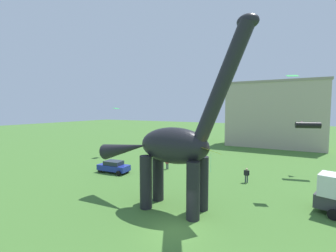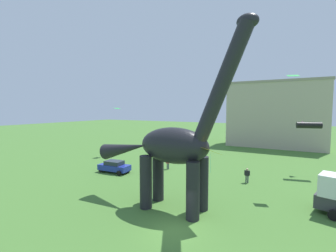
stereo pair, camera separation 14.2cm
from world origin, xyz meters
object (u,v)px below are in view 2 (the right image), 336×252
at_px(parked_sedan_left, 114,166).
at_px(kite_near_low, 308,125).
at_px(kite_drifting, 211,151).
at_px(person_watching_child, 168,162).
at_px(dinosaur_sculpture, 173,145).
at_px(kite_high_right, 293,76).
at_px(person_photographer, 247,174).
at_px(kite_far_left, 117,108).

bearing_deg(parked_sedan_left, kite_near_low, 21.88).
height_order(parked_sedan_left, kite_near_low, kite_near_low).
bearing_deg(kite_drifting, person_watching_child, 130.99).
distance_m(dinosaur_sculpture, kite_near_low, 19.76).
xyz_separation_m(person_watching_child, kite_drifting, (9.97, -11.48, 4.31)).
bearing_deg(person_watching_child, parked_sedan_left, 109.63).
bearing_deg(parked_sedan_left, person_watching_child, 37.43).
bearing_deg(kite_drifting, kite_near_low, 69.00).
bearing_deg(kite_high_right, dinosaur_sculpture, -131.66).
distance_m(person_watching_child, person_photographer, 10.75).
bearing_deg(person_watching_child, dinosaur_sculpture, -171.14).
bearing_deg(kite_high_right, kite_far_left, 168.70).
distance_m(kite_drifting, kite_far_left, 27.77).
bearing_deg(kite_high_right, person_watching_child, 174.83).
height_order(person_watching_child, kite_near_low, kite_near_low).
height_order(kite_drifting, kite_far_left, kite_far_left).
xyz_separation_m(parked_sedan_left, kite_near_low, (22.13, 10.91, 5.55)).
bearing_deg(kite_far_left, kite_drifting, -34.58).
relative_size(person_photographer, kite_drifting, 0.92).
bearing_deg(kite_drifting, person_photographer, 85.99).
bearing_deg(kite_far_left, parked_sedan_left, -50.93).
bearing_deg(dinosaur_sculpture, kite_drifting, -19.51).
bearing_deg(kite_high_right, parked_sedan_left, -170.26).
xyz_separation_m(parked_sedan_left, kite_drifting, (15.39, -6.63, 4.52)).
relative_size(person_watching_child, kite_high_right, 1.29).
bearing_deg(parked_sedan_left, kite_far_left, 124.69).
xyz_separation_m(person_photographer, kite_high_right, (4.22, -0.59, 10.67)).
bearing_deg(person_watching_child, kite_near_low, -92.21).
height_order(dinosaur_sculpture, kite_far_left, dinosaur_sculpture).
xyz_separation_m(parked_sedan_left, person_photographer, (16.14, 4.08, 0.20)).
bearing_deg(dinosaur_sculpture, kite_high_right, 39.55).
bearing_deg(dinosaur_sculpture, kite_far_left, 133.28).
distance_m(dinosaur_sculpture, kite_far_left, 24.61).
bearing_deg(person_watching_child, kite_high_right, -117.34).
height_order(person_watching_child, person_photographer, person_watching_child).
bearing_deg(kite_far_left, person_watching_child, -18.17).
bearing_deg(kite_drifting, kite_far_left, 145.42).
bearing_deg(dinosaur_sculpture, person_photographer, 58.49).
relative_size(parked_sedan_left, person_photographer, 2.60).
bearing_deg(person_photographer, kite_drifting, -132.71).
xyz_separation_m(kite_drifting, kite_far_left, (-22.72, 15.66, 3.13)).
xyz_separation_m(person_photographer, kite_near_low, (5.98, 6.83, 5.35)).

